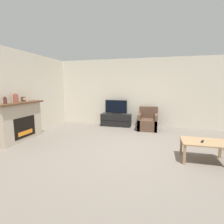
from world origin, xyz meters
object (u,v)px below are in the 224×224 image
(armchair, at_px, (148,122))
(coffee_table, at_px, (204,144))
(fireplace, at_px, (20,121))
(tv, at_px, (116,108))
(mantel_vase_centre_left, at_px, (16,98))
(mantel_vase_left, at_px, (5,100))
(remote, at_px, (202,141))
(tv_stand, at_px, (116,120))
(mantel_clock, at_px, (23,99))

(armchair, bearing_deg, coffee_table, -62.15)
(fireplace, relative_size, tv, 1.81)
(mantel_vase_centre_left, distance_m, tv, 3.58)
(mantel_vase_centre_left, bearing_deg, coffee_table, -0.90)
(mantel_vase_centre_left, distance_m, armchair, 4.45)
(armchair, bearing_deg, fireplace, -147.04)
(mantel_vase_left, distance_m, remote, 4.94)
(mantel_vase_left, bearing_deg, armchair, 38.18)
(fireplace, height_order, tv_stand, fireplace)
(mantel_vase_left, xyz_separation_m, tv_stand, (2.29, 3.07, -1.00))
(tv, height_order, coffee_table, tv)
(tv_stand, relative_size, remote, 7.83)
(mantel_clock, distance_m, coffee_table, 5.00)
(mantel_vase_centre_left, distance_m, remote, 4.94)
(mantel_vase_left, height_order, coffee_table, mantel_vase_left)
(fireplace, distance_m, coffee_table, 4.94)
(mantel_clock, bearing_deg, coffee_table, -4.18)
(fireplace, bearing_deg, tv, 48.31)
(fireplace, bearing_deg, remote, -2.85)
(remote, bearing_deg, mantel_vase_centre_left, -160.95)
(remote, bearing_deg, tv_stand, 152.89)
(tv_stand, bearing_deg, tv, -90.00)
(fireplace, relative_size, mantel_vase_centre_left, 5.80)
(mantel_clock, bearing_deg, mantel_vase_left, -90.07)
(tv, height_order, remote, tv)
(mantel_vase_left, relative_size, tv_stand, 0.16)
(mantel_clock, distance_m, tv_stand, 3.47)
(mantel_clock, relative_size, coffee_table, 0.16)
(tv, height_order, armchair, tv)
(mantel_vase_left, xyz_separation_m, armchair, (3.58, 2.81, -0.97))
(coffee_table, xyz_separation_m, remote, (-0.04, -0.05, 0.07))
(mantel_clock, relative_size, tv, 0.17)
(coffee_table, height_order, remote, remote)
(mantel_clock, xyz_separation_m, remote, (4.87, -0.40, -0.78))
(tv, xyz_separation_m, remote, (2.58, -2.83, -0.31))
(mantel_vase_left, distance_m, mantel_vase_centre_left, 0.36)
(mantel_vase_centre_left, distance_m, tv_stand, 3.69)
(armchair, relative_size, coffee_table, 0.92)
(mantel_vase_centre_left, relative_size, remote, 1.80)
(mantel_clock, height_order, tv_stand, mantel_clock)
(mantel_clock, xyz_separation_m, armchair, (3.58, 2.17, -0.95))
(mantel_vase_left, bearing_deg, coffee_table, 3.33)
(mantel_vase_left, distance_m, coffee_table, 5.00)
(armchair, bearing_deg, mantel_clock, -148.76)
(mantel_vase_left, height_order, mantel_vase_centre_left, mantel_vase_centre_left)
(tv, bearing_deg, coffee_table, -46.64)
(coffee_table, bearing_deg, mantel_vase_centre_left, 179.10)
(coffee_table, bearing_deg, mantel_vase_left, -176.67)
(tv, bearing_deg, mantel_clock, -133.31)
(mantel_vase_left, relative_size, remote, 1.29)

